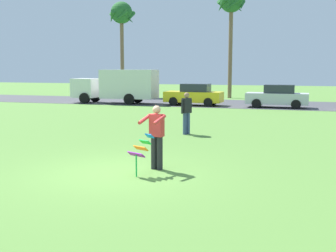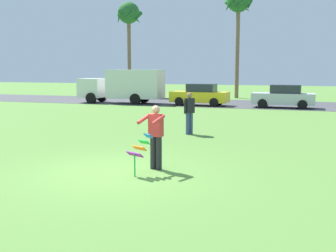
{
  "view_description": "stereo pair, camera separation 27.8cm",
  "coord_description": "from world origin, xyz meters",
  "px_view_note": "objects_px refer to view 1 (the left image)",
  "views": [
    {
      "loc": [
        4.48,
        -9.78,
        2.7
      ],
      "look_at": [
        0.83,
        1.74,
        1.05
      ],
      "focal_mm": 45.03,
      "sensor_mm": 36.0,
      "label": 1
    },
    {
      "loc": [
        4.74,
        -9.7,
        2.7
      ],
      "look_at": [
        0.83,
        1.74,
        1.05
      ],
      "focal_mm": 45.03,
      "sensor_mm": 36.0,
      "label": 2
    }
  ],
  "objects_px": {
    "person_kite_flyer": "(156,135)",
    "palm_tree_left_near": "(122,17)",
    "parked_car_yellow": "(194,95)",
    "person_walker_near": "(187,112)",
    "parked_truck_white_box": "(119,85)",
    "palm_tree_right_near": "(231,6)",
    "parked_car_silver": "(277,97)",
    "kite_held": "(141,149)"
  },
  "relations": [
    {
      "from": "person_walker_near",
      "to": "parked_car_silver",
      "type": "bearing_deg",
      "value": 77.8
    },
    {
      "from": "person_kite_flyer",
      "to": "palm_tree_right_near",
      "type": "distance_m",
      "value": 29.46
    },
    {
      "from": "parked_truck_white_box",
      "to": "palm_tree_left_near",
      "type": "relative_size",
      "value": 0.74
    },
    {
      "from": "parked_car_yellow",
      "to": "person_walker_near",
      "type": "xyz_separation_m",
      "value": [
        3.05,
        -13.46,
        0.16
      ]
    },
    {
      "from": "parked_car_yellow",
      "to": "palm_tree_right_near",
      "type": "height_order",
      "value": "palm_tree_right_near"
    },
    {
      "from": "palm_tree_left_near",
      "to": "person_walker_near",
      "type": "distance_m",
      "value": 26.15
    },
    {
      "from": "person_kite_flyer",
      "to": "kite_held",
      "type": "xyz_separation_m",
      "value": [
        -0.15,
        -0.75,
        -0.27
      ]
    },
    {
      "from": "person_kite_flyer",
      "to": "parked_car_silver",
      "type": "xyz_separation_m",
      "value": [
        2.08,
        19.63,
        -0.18
      ]
    },
    {
      "from": "parked_truck_white_box",
      "to": "parked_car_silver",
      "type": "height_order",
      "value": "parked_truck_white_box"
    },
    {
      "from": "parked_car_yellow",
      "to": "person_walker_near",
      "type": "height_order",
      "value": "person_walker_near"
    },
    {
      "from": "parked_truck_white_box",
      "to": "parked_car_yellow",
      "type": "xyz_separation_m",
      "value": [
        5.99,
        -0.0,
        -0.64
      ]
    },
    {
      "from": "parked_truck_white_box",
      "to": "palm_tree_right_near",
      "type": "distance_m",
      "value": 13.25
    },
    {
      "from": "parked_car_silver",
      "to": "palm_tree_left_near",
      "type": "bearing_deg",
      "value": 151.12
    },
    {
      "from": "palm_tree_left_near",
      "to": "person_kite_flyer",
      "type": "bearing_deg",
      "value": -64.66
    },
    {
      "from": "palm_tree_left_near",
      "to": "palm_tree_right_near",
      "type": "distance_m",
      "value": 10.65
    },
    {
      "from": "parked_car_yellow",
      "to": "person_walker_near",
      "type": "distance_m",
      "value": 13.8
    },
    {
      "from": "palm_tree_left_near",
      "to": "palm_tree_right_near",
      "type": "bearing_deg",
      "value": 1.5
    },
    {
      "from": "kite_held",
      "to": "palm_tree_right_near",
      "type": "relative_size",
      "value": 0.11
    },
    {
      "from": "parked_truck_white_box",
      "to": "palm_tree_right_near",
      "type": "bearing_deg",
      "value": 50.73
    },
    {
      "from": "parked_truck_white_box",
      "to": "palm_tree_right_near",
      "type": "height_order",
      "value": "palm_tree_right_near"
    },
    {
      "from": "parked_truck_white_box",
      "to": "parked_car_yellow",
      "type": "distance_m",
      "value": 6.02
    },
    {
      "from": "palm_tree_left_near",
      "to": "parked_car_yellow",
      "type": "bearing_deg",
      "value": -41.98
    },
    {
      "from": "kite_held",
      "to": "parked_truck_white_box",
      "type": "distance_m",
      "value": 22.59
    },
    {
      "from": "parked_truck_white_box",
      "to": "parked_car_silver",
      "type": "bearing_deg",
      "value": 0.0
    },
    {
      "from": "palm_tree_left_near",
      "to": "person_walker_near",
      "type": "xyz_separation_m",
      "value": [
        12.49,
        -21.96,
        -6.74
      ]
    },
    {
      "from": "palm_tree_left_near",
      "to": "palm_tree_right_near",
      "type": "height_order",
      "value": "palm_tree_right_near"
    },
    {
      "from": "parked_truck_white_box",
      "to": "parked_car_silver",
      "type": "relative_size",
      "value": 1.6
    },
    {
      "from": "parked_truck_white_box",
      "to": "palm_tree_left_near",
      "type": "height_order",
      "value": "palm_tree_left_near"
    },
    {
      "from": "parked_truck_white_box",
      "to": "parked_car_yellow",
      "type": "bearing_deg",
      "value": -0.0
    },
    {
      "from": "parked_car_silver",
      "to": "palm_tree_right_near",
      "type": "distance_m",
      "value": 12.5
    },
    {
      "from": "person_kite_flyer",
      "to": "palm_tree_left_near",
      "type": "bearing_deg",
      "value": 115.34
    },
    {
      "from": "palm_tree_right_near",
      "to": "person_walker_near",
      "type": "bearing_deg",
      "value": -85.22
    },
    {
      "from": "parked_car_yellow",
      "to": "parked_car_silver",
      "type": "xyz_separation_m",
      "value": [
        5.96,
        0.0,
        0.0
      ]
    },
    {
      "from": "palm_tree_left_near",
      "to": "person_walker_near",
      "type": "relative_size",
      "value": 5.28
    },
    {
      "from": "parked_truck_white_box",
      "to": "palm_tree_right_near",
      "type": "relative_size",
      "value": 0.69
    },
    {
      "from": "kite_held",
      "to": "parked_car_yellow",
      "type": "height_order",
      "value": "parked_car_yellow"
    },
    {
      "from": "kite_held",
      "to": "person_walker_near",
      "type": "xyz_separation_m",
      "value": [
        -0.67,
        6.92,
        0.25
      ]
    },
    {
      "from": "palm_tree_right_near",
      "to": "palm_tree_left_near",
      "type": "bearing_deg",
      "value": -178.5
    },
    {
      "from": "parked_car_yellow",
      "to": "parked_car_silver",
      "type": "height_order",
      "value": "same"
    },
    {
      "from": "parked_car_yellow",
      "to": "palm_tree_left_near",
      "type": "relative_size",
      "value": 0.46
    },
    {
      "from": "person_kite_flyer",
      "to": "parked_truck_white_box",
      "type": "distance_m",
      "value": 21.98
    },
    {
      "from": "parked_car_silver",
      "to": "person_kite_flyer",
      "type": "bearing_deg",
      "value": -96.06
    }
  ]
}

